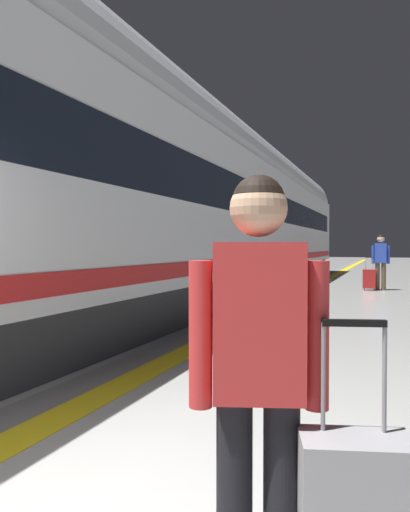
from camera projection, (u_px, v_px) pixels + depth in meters
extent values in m
cube|color=yellow|center=(282.00, 302.00, 11.68)|extent=(0.36, 80.00, 0.01)
cube|color=slate|center=(270.00, 302.00, 11.79)|extent=(0.58, 80.00, 0.01)
cube|color=#38383D|center=(173.00, 292.00, 10.67)|extent=(2.67, 31.99, 0.70)
cube|color=silver|center=(173.00, 211.00, 10.63)|extent=(2.90, 33.32, 2.90)
cylinder|color=silver|center=(173.00, 148.00, 10.60)|extent=(2.84, 32.66, 2.84)
cube|color=black|center=(173.00, 196.00, 10.63)|extent=(2.93, 31.32, 0.80)
cube|color=red|center=(173.00, 263.00, 10.66)|extent=(2.94, 32.66, 0.24)
cube|color=gray|center=(197.00, 230.00, 15.83)|extent=(0.02, 0.90, 2.00)
cylinder|color=black|center=(281.00, 508.00, 1.76)|extent=(0.13, 0.13, 0.81)
cylinder|color=black|center=(234.00, 507.00, 1.77)|extent=(0.13, 0.13, 0.81)
cube|color=red|center=(258.00, 321.00, 1.75)|extent=(0.37, 0.29, 0.58)
cylinder|color=red|center=(317.00, 335.00, 1.73)|extent=(0.09, 0.09, 0.54)
cylinder|color=red|center=(201.00, 334.00, 1.76)|extent=(0.09, 0.09, 0.54)
sphere|color=tan|center=(259.00, 208.00, 1.75)|extent=(0.21, 0.21, 0.21)
sphere|color=black|center=(259.00, 201.00, 1.74)|extent=(0.20, 0.20, 0.20)
cylinder|color=gray|center=(384.00, 378.00, 1.66)|extent=(0.02, 0.02, 0.38)
cylinder|color=gray|center=(323.00, 377.00, 1.67)|extent=(0.02, 0.02, 0.38)
cube|color=black|center=(354.00, 323.00, 1.66)|extent=(0.22, 0.08, 0.02)
cylinder|color=brown|center=(377.00, 276.00, 14.91)|extent=(0.14, 0.14, 0.85)
cylinder|color=brown|center=(384.00, 277.00, 14.84)|extent=(0.14, 0.14, 0.85)
cube|color=blue|center=(381.00, 253.00, 14.86)|extent=(0.35, 0.21, 0.61)
cylinder|color=blue|center=(373.00, 255.00, 14.96)|extent=(0.09, 0.09, 0.57)
cylinder|color=blue|center=(388.00, 255.00, 14.78)|extent=(0.09, 0.09, 0.57)
sphere|color=beige|center=(381.00, 239.00, 14.85)|extent=(0.22, 0.22, 0.22)
sphere|color=black|center=(381.00, 238.00, 14.85)|extent=(0.21, 0.21, 0.21)
cube|color=#A51E1E|center=(369.00, 279.00, 14.81)|extent=(0.39, 0.24, 0.59)
cube|color=#A51E1E|center=(370.00, 281.00, 14.92)|extent=(0.31, 0.03, 0.32)
cylinder|color=black|center=(364.00, 289.00, 14.82)|extent=(0.02, 0.06, 0.06)
cylinder|color=black|center=(374.00, 290.00, 14.70)|extent=(0.02, 0.06, 0.06)
cylinder|color=gray|center=(366.00, 263.00, 14.80)|extent=(0.02, 0.02, 0.38)
cylinder|color=gray|center=(373.00, 264.00, 14.71)|extent=(0.02, 0.02, 0.38)
cube|color=black|center=(369.00, 257.00, 14.75)|extent=(0.22, 0.04, 0.02)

